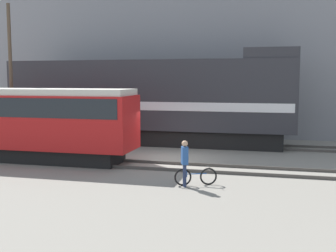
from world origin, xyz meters
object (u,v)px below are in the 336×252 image
bicycle (196,177)px  utility_pole_left (11,77)px  person (185,159)px  freight_locomotive (150,101)px  streetcar (21,119)px

bicycle → utility_pole_left: bearing=152.8°
bicycle → person: (-0.37, -0.30, 0.74)m
freight_locomotive → utility_pole_left: size_ratio=2.13×
bicycle → person: bearing=-141.2°
utility_pole_left → streetcar: bearing=-50.4°
streetcar → bicycle: bearing=-17.1°
person → streetcar: bearing=160.5°
freight_locomotive → utility_pole_left: (-7.46, -3.36, 1.47)m
bicycle → utility_pole_left: size_ratio=0.19×
streetcar → person: (8.98, -3.18, -0.97)m
person → utility_pole_left: (-11.76, 6.54, 3.10)m
freight_locomotive → bicycle: size_ratio=11.40×
bicycle → streetcar: bearing=162.9°
person → bicycle: bearing=38.8°
freight_locomotive → utility_pole_left: 8.31m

